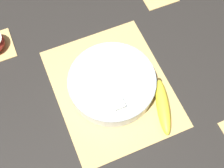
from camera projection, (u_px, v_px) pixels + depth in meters
name	position (u px, v px, depth m)	size (l,w,h in m)	color
ground_plane	(112.00, 88.00, 0.98)	(6.00, 6.00, 0.00)	black
bamboo_mat_center	(112.00, 88.00, 0.97)	(0.42, 0.34, 0.01)	tan
fruit_salad_bowl	(112.00, 83.00, 0.94)	(0.27, 0.27, 0.07)	silver
whole_banana	(163.00, 106.00, 0.92)	(0.18, 0.09, 0.04)	yellow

